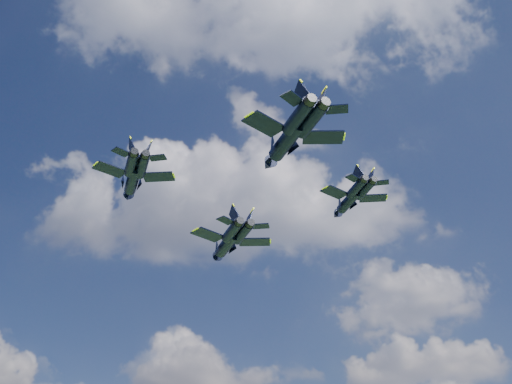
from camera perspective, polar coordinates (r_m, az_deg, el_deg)
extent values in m
cylinder|color=black|center=(107.87, -2.57, -4.62)|extent=(6.30, 9.91, 2.01)
cone|color=black|center=(113.54, -3.59, -5.90)|extent=(3.00, 3.45, 1.90)
ellipsoid|color=brown|center=(111.33, -3.15, -5.07)|extent=(2.41, 3.35, 0.92)
cube|color=black|center=(104.89, -4.28, -3.81)|extent=(5.59, 5.78, 0.20)
cube|color=black|center=(107.13, -0.14, -4.46)|extent=(5.36, 3.30, 0.20)
cube|color=black|center=(100.06, -2.70, -2.54)|extent=(2.93, 3.16, 0.16)
cube|color=black|center=(101.76, 0.42, -3.05)|extent=(2.73, 1.75, 0.16)
cube|color=black|center=(101.99, -1.94, -2.12)|extent=(2.19, 2.66, 3.37)
cube|color=black|center=(102.70, -0.64, -2.33)|extent=(1.85, 3.27, 3.37)
cylinder|color=black|center=(90.88, -10.91, 1.08)|extent=(4.78, 8.26, 1.65)
cone|color=black|center=(95.52, -11.32, -0.47)|extent=(2.38, 2.81, 1.56)
ellipsoid|color=brown|center=(93.76, -11.12, 0.45)|extent=(1.86, 2.77, 0.75)
cube|color=black|center=(89.13, -12.86, 1.96)|extent=(4.67, 4.68, 0.17)
cube|color=black|center=(89.57, -8.67, 1.35)|extent=(4.28, 2.48, 0.17)
cube|color=black|center=(85.00, -11.92, 3.51)|extent=(2.46, 2.58, 0.13)
cube|color=black|center=(85.34, -8.74, 3.03)|extent=(2.31, 1.56, 0.13)
cube|color=black|center=(86.38, -10.98, 3.84)|extent=(1.68, 2.27, 2.77)
cube|color=black|center=(86.52, -9.65, 3.64)|extent=(1.49, 2.72, 2.77)
cylinder|color=black|center=(100.12, 8.29, -0.76)|extent=(4.57, 7.95, 1.59)
cone|color=black|center=(104.22, 7.14, -2.05)|extent=(2.28, 2.70, 1.50)
ellipsoid|color=brown|center=(102.66, 7.61, -1.27)|extent=(1.78, 2.67, 0.72)
cube|color=black|center=(97.51, 7.01, -0.03)|extent=(4.50, 4.50, 0.16)
cube|color=black|center=(100.02, 10.36, -0.54)|extent=(4.10, 2.37, 0.16)
cube|color=black|center=(94.18, 8.61, 1.23)|extent=(2.37, 2.48, 0.12)
cube|color=black|center=(96.06, 11.10, 0.82)|extent=(2.23, 1.51, 0.12)
cube|color=black|center=(95.87, 9.10, 1.55)|extent=(1.60, 2.19, 2.66)
cube|color=black|center=(96.65, 10.14, 1.37)|extent=(1.43, 2.61, 2.66)
cylinder|color=black|center=(81.22, 2.78, 4.63)|extent=(6.32, 9.73, 1.99)
cone|color=black|center=(86.15, 1.08, 2.42)|extent=(2.98, 3.41, 1.88)
ellipsoid|color=brown|center=(84.33, 1.78, 3.69)|extent=(2.41, 3.30, 0.90)
cube|color=black|center=(78.26, 0.75, 6.06)|extent=(5.48, 5.72, 0.20)
cube|color=black|center=(81.04, 5.99, 4.86)|extent=(5.32, 3.33, 0.20)
cube|color=black|center=(74.31, 3.24, 8.31)|extent=(2.87, 3.12, 0.15)
cube|color=black|center=(76.43, 7.20, 7.31)|extent=(2.67, 1.69, 0.15)
cube|color=black|center=(76.45, 4.08, 8.57)|extent=(2.20, 2.59, 3.32)
cube|color=black|center=(77.33, 5.73, 8.15)|extent=(1.84, 3.22, 3.32)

